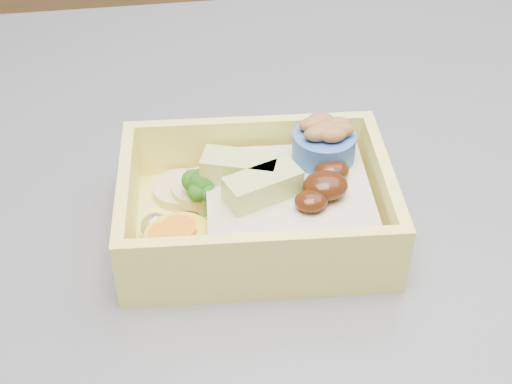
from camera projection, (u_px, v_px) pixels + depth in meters
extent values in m
cube|color=brown|center=(156.00, 28.00, 1.71)|extent=(3.20, 0.60, 0.90)
cube|color=#37383C|center=(182.00, 333.00, 0.44)|extent=(1.24, 0.84, 0.04)
cube|color=#FFEF69|center=(256.00, 226.00, 0.48)|extent=(0.18, 0.14, 0.01)
cube|color=#FFEF69|center=(250.00, 144.00, 0.50)|extent=(0.17, 0.02, 0.04)
cube|color=#FFEF69|center=(264.00, 263.00, 0.41)|extent=(0.17, 0.02, 0.04)
cube|color=#FFEF69|center=(382.00, 191.00, 0.46)|extent=(0.02, 0.11, 0.04)
cube|color=#FFEF69|center=(127.00, 204.00, 0.45)|extent=(0.02, 0.11, 0.04)
cube|color=tan|center=(288.00, 205.00, 0.47)|extent=(0.11, 0.10, 0.03)
ellipsoid|color=#361508|center=(325.00, 186.00, 0.45)|extent=(0.03, 0.03, 0.02)
ellipsoid|color=#361508|center=(332.00, 170.00, 0.46)|extent=(0.02, 0.02, 0.01)
ellipsoid|color=#361508|center=(311.00, 201.00, 0.44)|extent=(0.02, 0.02, 0.01)
cube|color=#BFD971|center=(263.00, 186.00, 0.45)|extent=(0.05, 0.04, 0.02)
cube|color=#BFD971|center=(240.00, 168.00, 0.46)|extent=(0.05, 0.04, 0.02)
cylinder|color=#7CB762|center=(204.00, 202.00, 0.48)|extent=(0.01, 0.01, 0.02)
sphere|color=#275F15|center=(203.00, 182.00, 0.47)|extent=(0.02, 0.02, 0.02)
sphere|color=#275F15|center=(215.00, 180.00, 0.47)|extent=(0.02, 0.02, 0.02)
sphere|color=#275F15|center=(193.00, 181.00, 0.47)|extent=(0.02, 0.02, 0.02)
sphere|color=#275F15|center=(208.00, 192.00, 0.46)|extent=(0.01, 0.01, 0.01)
sphere|color=#275F15|center=(198.00, 192.00, 0.46)|extent=(0.01, 0.01, 0.01)
sphere|color=#275F15|center=(203.00, 178.00, 0.47)|extent=(0.01, 0.01, 0.01)
cylinder|color=yellow|center=(179.00, 246.00, 0.44)|extent=(0.04, 0.04, 0.02)
cylinder|color=orange|center=(178.00, 229.00, 0.44)|extent=(0.02, 0.02, 0.00)
cylinder|color=orange|center=(167.00, 235.00, 0.43)|extent=(0.02, 0.02, 0.00)
cylinder|color=#D5BA7A|center=(180.00, 190.00, 0.49)|extent=(0.04, 0.04, 0.01)
cylinder|color=#D5BA7A|center=(200.00, 189.00, 0.49)|extent=(0.04, 0.04, 0.01)
ellipsoid|color=silver|center=(224.00, 175.00, 0.50)|extent=(0.02, 0.02, 0.02)
ellipsoid|color=silver|center=(156.00, 227.00, 0.46)|extent=(0.02, 0.02, 0.02)
cylinder|color=#345FB2|center=(324.00, 146.00, 0.48)|extent=(0.04, 0.04, 0.02)
ellipsoid|color=brown|center=(325.00, 128.00, 0.47)|extent=(0.02, 0.01, 0.01)
ellipsoid|color=brown|center=(337.00, 124.00, 0.47)|extent=(0.02, 0.01, 0.01)
ellipsoid|color=brown|center=(313.00, 125.00, 0.47)|extent=(0.02, 0.01, 0.01)
ellipsoid|color=brown|center=(333.00, 135.00, 0.46)|extent=(0.02, 0.01, 0.01)
ellipsoid|color=brown|center=(318.00, 134.00, 0.46)|extent=(0.02, 0.01, 0.01)
ellipsoid|color=brown|center=(340.00, 130.00, 0.47)|extent=(0.02, 0.01, 0.01)
ellipsoid|color=brown|center=(320.00, 120.00, 0.47)|extent=(0.02, 0.01, 0.01)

